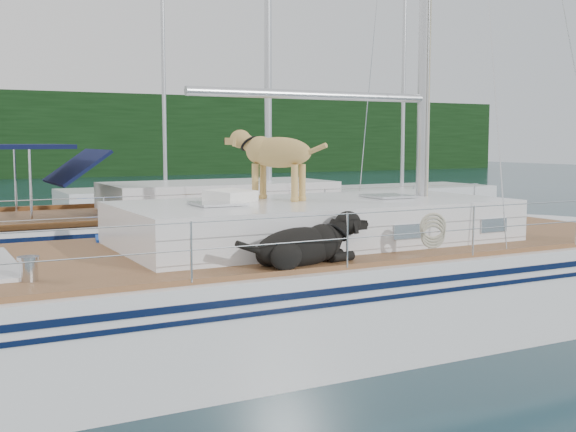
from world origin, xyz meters
TOP-DOWN VIEW (x-y plane):
  - ground at (0.00, 0.00)m, footprint 120.00×120.00m
  - main_sailboat at (0.09, -0.00)m, footprint 12.00×3.80m
  - neighbor_sailboat at (0.83, 6.09)m, footprint 11.00×3.50m
  - bg_boat_center at (4.00, 16.00)m, footprint 7.20×3.00m
  - bg_boat_east at (12.00, 13.00)m, footprint 6.40×3.00m

SIDE VIEW (x-z plane):
  - ground at x=0.00m, z-range 0.00..0.00m
  - bg_boat_center at x=4.00m, z-range -5.37..6.28m
  - bg_boat_east at x=12.00m, z-range -5.37..6.28m
  - neighbor_sailboat at x=0.83m, z-range -6.02..7.28m
  - main_sailboat at x=0.09m, z-range -6.32..7.69m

